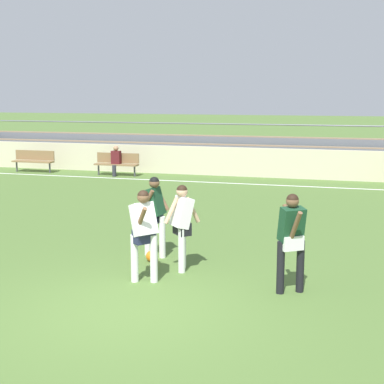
{
  "coord_description": "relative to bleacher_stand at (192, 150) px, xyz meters",
  "views": [
    {
      "loc": [
        3.17,
        -7.65,
        3.25
      ],
      "look_at": [
        -0.41,
        4.94,
        1.0
      ],
      "focal_mm": 53.53,
      "sensor_mm": 36.0,
      "label": 1
    }
  ],
  "objects": [
    {
      "name": "bench_near_wall_gap",
      "position": [
        -2.14,
        -3.39,
        -0.22
      ],
      "size": [
        1.8,
        0.4,
        0.9
      ],
      "color": "olive",
      "rests_on": "ground"
    },
    {
      "name": "spectator_seated",
      "position": [
        -2.14,
        -3.5,
        -0.06
      ],
      "size": [
        0.36,
        0.42,
        1.21
      ],
      "color": "#2D2D38",
      "rests_on": "ground"
    },
    {
      "name": "player_dark_challenging",
      "position": [
        6.08,
        -15.32,
        0.23
      ],
      "size": [
        0.49,
        0.69,
        1.66
      ],
      "color": "black",
      "rests_on": "ground"
    },
    {
      "name": "bleacher_stand",
      "position": [
        0.0,
        0.0,
        0.0
      ],
      "size": [
        21.19,
        2.53,
        1.91
      ],
      "color": "#897051",
      "rests_on": "ground"
    },
    {
      "name": "player_white_on_ball",
      "position": [
        3.57,
        -15.47,
        0.2
      ],
      "size": [
        0.54,
        0.7,
        1.63
      ],
      "color": "white",
      "rests_on": "ground"
    },
    {
      "name": "ground_plane",
      "position": [
        3.83,
        -16.83,
        -0.76
      ],
      "size": [
        160.0,
        160.0,
        0.0
      ],
      "primitive_type": "plane",
      "color": "#4C6B30"
    },
    {
      "name": "sideline_wall",
      "position": [
        3.83,
        -2.27,
        -0.19
      ],
      "size": [
        48.0,
        0.16,
        1.15
      ],
      "primitive_type": "cube",
      "color": "beige",
      "rests_on": "ground"
    },
    {
      "name": "field_line_sideline",
      "position": [
        3.83,
        -4.13,
        -0.76
      ],
      "size": [
        44.0,
        0.12,
        0.01
      ],
      "primitive_type": "cube",
      "color": "white",
      "rests_on": "ground"
    },
    {
      "name": "player_white_wide_right",
      "position": [
        4.01,
        -14.64,
        0.19
      ],
      "size": [
        0.64,
        0.51,
        1.61
      ],
      "color": "white",
      "rests_on": "ground"
    },
    {
      "name": "bench_far_right",
      "position": [
        -5.91,
        -3.39,
        -0.22
      ],
      "size": [
        1.8,
        0.4,
        0.9
      ],
      "color": "olive",
      "rests_on": "ground"
    },
    {
      "name": "soccer_ball",
      "position": [
        3.27,
        -14.28,
        -0.65
      ],
      "size": [
        0.22,
        0.22,
        0.22
      ],
      "primitive_type": "sphere",
      "color": "orange",
      "rests_on": "ground"
    },
    {
      "name": "player_dark_trailing_run",
      "position": [
        3.21,
        -13.91,
        0.2
      ],
      "size": [
        0.51,
        0.51,
        1.63
      ],
      "color": "white",
      "rests_on": "ground"
    }
  ]
}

